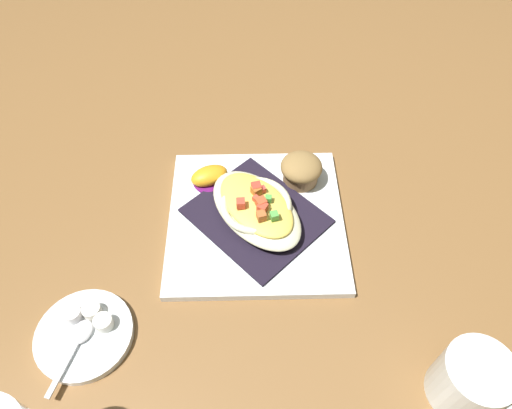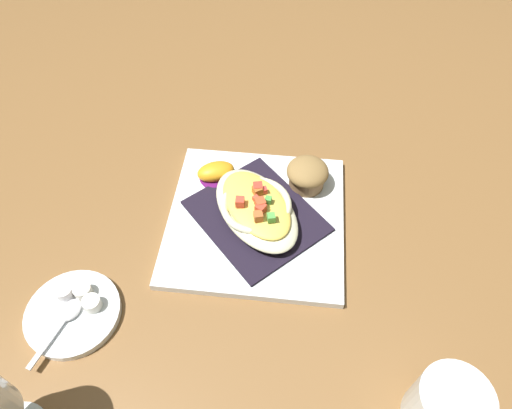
{
  "view_description": "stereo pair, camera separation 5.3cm",
  "coord_description": "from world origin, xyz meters",
  "px_view_note": "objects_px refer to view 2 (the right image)",
  "views": [
    {
      "loc": [
        0.41,
        0.01,
        0.57
      ],
      "look_at": [
        0.0,
        0.0,
        0.04
      ],
      "focal_mm": 32.48,
      "sensor_mm": 36.0,
      "label": 1
    },
    {
      "loc": [
        0.41,
        0.06,
        0.57
      ],
      "look_at": [
        0.0,
        0.0,
        0.04
      ],
      "focal_mm": 32.48,
      "sensor_mm": 36.0,
      "label": 2
    }
  ],
  "objects_px": {
    "gratin_dish": "(256,207)",
    "creamer_cup_2": "(64,292)",
    "coffee_mug": "(446,409)",
    "creamer_cup_1": "(83,291)",
    "square_plate": "(256,219)",
    "creamer_cup_0": "(92,303)",
    "orange_garnish": "(215,173)",
    "creamer_saucer": "(73,313)",
    "muffin": "(307,174)",
    "spoon": "(68,314)"
  },
  "relations": [
    {
      "from": "coffee_mug",
      "to": "creamer_saucer",
      "type": "distance_m",
      "value": 0.47
    },
    {
      "from": "muffin",
      "to": "creamer_cup_2",
      "type": "height_order",
      "value": "muffin"
    },
    {
      "from": "spoon",
      "to": "creamer_cup_1",
      "type": "xyz_separation_m",
      "value": [
        -0.03,
        0.01,
        0.0
      ]
    },
    {
      "from": "orange_garnish",
      "to": "creamer_saucer",
      "type": "relative_size",
      "value": 0.56
    },
    {
      "from": "creamer_saucer",
      "to": "creamer_cup_1",
      "type": "bearing_deg",
      "value": 165.85
    },
    {
      "from": "square_plate",
      "to": "muffin",
      "type": "bearing_deg",
      "value": 137.57
    },
    {
      "from": "square_plate",
      "to": "gratin_dish",
      "type": "distance_m",
      "value": 0.03
    },
    {
      "from": "creamer_cup_0",
      "to": "orange_garnish",
      "type": "bearing_deg",
      "value": 155.08
    },
    {
      "from": "orange_garnish",
      "to": "creamer_cup_0",
      "type": "distance_m",
      "value": 0.27
    },
    {
      "from": "square_plate",
      "to": "creamer_saucer",
      "type": "xyz_separation_m",
      "value": [
        0.19,
        -0.22,
        -0.0
      ]
    },
    {
      "from": "creamer_cup_1",
      "to": "gratin_dish",
      "type": "bearing_deg",
      "value": 127.63
    },
    {
      "from": "orange_garnish",
      "to": "creamer_cup_1",
      "type": "xyz_separation_m",
      "value": [
        0.23,
        -0.13,
        -0.01
      ]
    },
    {
      "from": "muffin",
      "to": "creamer_saucer",
      "type": "bearing_deg",
      "value": -47.18
    },
    {
      "from": "spoon",
      "to": "muffin",
      "type": "bearing_deg",
      "value": 133.37
    },
    {
      "from": "creamer_cup_0",
      "to": "gratin_dish",
      "type": "bearing_deg",
      "value": 132.89
    },
    {
      "from": "square_plate",
      "to": "creamer_cup_0",
      "type": "bearing_deg",
      "value": -47.08
    },
    {
      "from": "creamer_saucer",
      "to": "creamer_cup_1",
      "type": "height_order",
      "value": "creamer_cup_1"
    },
    {
      "from": "creamer_cup_0",
      "to": "spoon",
      "type": "bearing_deg",
      "value": -56.2
    },
    {
      "from": "creamer_cup_0",
      "to": "square_plate",
      "type": "bearing_deg",
      "value": 132.92
    },
    {
      "from": "muffin",
      "to": "coffee_mug",
      "type": "bearing_deg",
      "value": 29.29
    },
    {
      "from": "orange_garnish",
      "to": "creamer_cup_1",
      "type": "distance_m",
      "value": 0.26
    },
    {
      "from": "muffin",
      "to": "square_plate",
      "type": "bearing_deg",
      "value": -42.43
    },
    {
      "from": "orange_garnish",
      "to": "spoon",
      "type": "bearing_deg",
      "value": -28.19
    },
    {
      "from": "muffin",
      "to": "orange_garnish",
      "type": "xyz_separation_m",
      "value": [
        0.01,
        -0.15,
        -0.01
      ]
    },
    {
      "from": "gratin_dish",
      "to": "creamer_cup_1",
      "type": "distance_m",
      "value": 0.26
    },
    {
      "from": "orange_garnish",
      "to": "creamer_cup_1",
      "type": "bearing_deg",
      "value": -30.03
    },
    {
      "from": "coffee_mug",
      "to": "creamer_cup_0",
      "type": "relative_size",
      "value": 4.25
    },
    {
      "from": "spoon",
      "to": "creamer_cup_0",
      "type": "relative_size",
      "value": 4.2
    },
    {
      "from": "spoon",
      "to": "coffee_mug",
      "type": "bearing_deg",
      "value": 83.78
    },
    {
      "from": "creamer_cup_1",
      "to": "creamer_saucer",
      "type": "bearing_deg",
      "value": -14.15
    },
    {
      "from": "gratin_dish",
      "to": "creamer_cup_2",
      "type": "distance_m",
      "value": 0.29
    },
    {
      "from": "coffee_mug",
      "to": "square_plate",
      "type": "bearing_deg",
      "value": -134.57
    },
    {
      "from": "coffee_mug",
      "to": "creamer_cup_2",
      "type": "xyz_separation_m",
      "value": [
        -0.08,
        -0.48,
        -0.02
      ]
    },
    {
      "from": "gratin_dish",
      "to": "muffin",
      "type": "distance_m",
      "value": 0.1
    },
    {
      "from": "gratin_dish",
      "to": "spoon",
      "type": "height_order",
      "value": "gratin_dish"
    },
    {
      "from": "square_plate",
      "to": "creamer_cup_1",
      "type": "relative_size",
      "value": 10.94
    },
    {
      "from": "square_plate",
      "to": "creamer_cup_1",
      "type": "height_order",
      "value": "creamer_cup_1"
    },
    {
      "from": "gratin_dish",
      "to": "creamer_saucer",
      "type": "distance_m",
      "value": 0.29
    },
    {
      "from": "muffin",
      "to": "creamer_cup_0",
      "type": "relative_size",
      "value": 2.72
    },
    {
      "from": "creamer_cup_1",
      "to": "creamer_cup_2",
      "type": "relative_size",
      "value": 1.0
    },
    {
      "from": "muffin",
      "to": "creamer_saucer",
      "type": "xyz_separation_m",
      "value": [
        0.26,
        -0.28,
        -0.03
      ]
    },
    {
      "from": "orange_garnish",
      "to": "creamer_saucer",
      "type": "bearing_deg",
      "value": -28.52
    },
    {
      "from": "coffee_mug",
      "to": "creamer_cup_1",
      "type": "relative_size",
      "value": 4.25
    },
    {
      "from": "coffee_mug",
      "to": "creamer_cup_0",
      "type": "xyz_separation_m",
      "value": [
        -0.07,
        -0.44,
        -0.02
      ]
    },
    {
      "from": "square_plate",
      "to": "creamer_cup_0",
      "type": "relative_size",
      "value": 10.94
    },
    {
      "from": "square_plate",
      "to": "orange_garnish",
      "type": "xyz_separation_m",
      "value": [
        -0.07,
        -0.08,
        0.02
      ]
    },
    {
      "from": "coffee_mug",
      "to": "creamer_cup_1",
      "type": "height_order",
      "value": "coffee_mug"
    },
    {
      "from": "square_plate",
      "to": "muffin",
      "type": "distance_m",
      "value": 0.11
    },
    {
      "from": "creamer_cup_1",
      "to": "square_plate",
      "type": "bearing_deg",
      "value": 127.66
    },
    {
      "from": "muffin",
      "to": "coffee_mug",
      "type": "distance_m",
      "value": 0.37
    }
  ]
}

